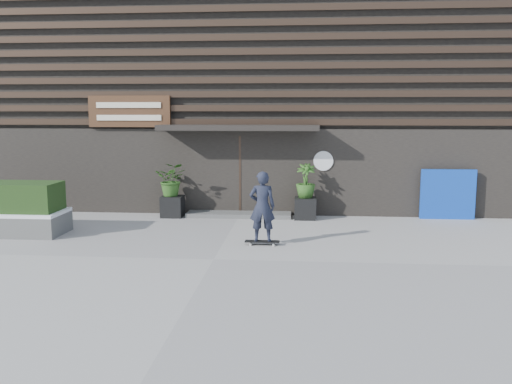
# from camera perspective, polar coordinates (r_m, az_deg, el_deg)

# --- Properties ---
(ground) EXTENTS (80.00, 80.00, 0.00)m
(ground) POSITION_cam_1_polar(r_m,az_deg,el_deg) (11.09, -4.51, -7.14)
(ground) COLOR #A09D98
(ground) RESTS_ON ground
(entrance_step) EXTENTS (3.00, 0.80, 0.12)m
(entrance_step) POSITION_cam_1_polar(r_m,az_deg,el_deg) (15.51, -1.81, -2.38)
(entrance_step) COLOR #4F4F4C
(entrance_step) RESTS_ON ground
(planter_pot_left) EXTENTS (0.60, 0.60, 0.60)m
(planter_pot_left) POSITION_cam_1_polar(r_m,az_deg,el_deg) (15.60, -8.85, -1.52)
(planter_pot_left) COLOR black
(planter_pot_left) RESTS_ON ground
(bamboo_left) EXTENTS (0.86, 0.75, 0.96)m
(bamboo_left) POSITION_cam_1_polar(r_m,az_deg,el_deg) (15.49, -8.91, 1.33)
(bamboo_left) COLOR #2D591E
(bamboo_left) RESTS_ON planter_pot_left
(planter_pot_right) EXTENTS (0.60, 0.60, 0.60)m
(planter_pot_right) POSITION_cam_1_polar(r_m,az_deg,el_deg) (15.18, 5.25, -1.73)
(planter_pot_right) COLOR black
(planter_pot_right) RESTS_ON ground
(bamboo_right) EXTENTS (0.54, 0.54, 0.96)m
(bamboo_right) POSITION_cam_1_polar(r_m,az_deg,el_deg) (15.06, 5.29, 1.19)
(bamboo_right) COLOR #2D591E
(bamboo_right) RESTS_ON planter_pot_right
(blue_tarp) EXTENTS (1.50, 0.13, 1.40)m
(blue_tarp) POSITION_cam_1_polar(r_m,az_deg,el_deg) (15.95, 19.68, -0.24)
(blue_tarp) COLOR #0D38AD
(blue_tarp) RESTS_ON ground
(building) EXTENTS (18.00, 11.00, 8.00)m
(building) POSITION_cam_1_polar(r_m,az_deg,el_deg) (20.60, -0.15, 11.28)
(building) COLOR black
(building) RESTS_ON ground
(skateboarder) EXTENTS (0.78, 0.40, 1.68)m
(skateboarder) POSITION_cam_1_polar(r_m,az_deg,el_deg) (12.03, 0.66, -1.57)
(skateboarder) COLOR black
(skateboarder) RESTS_ON ground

